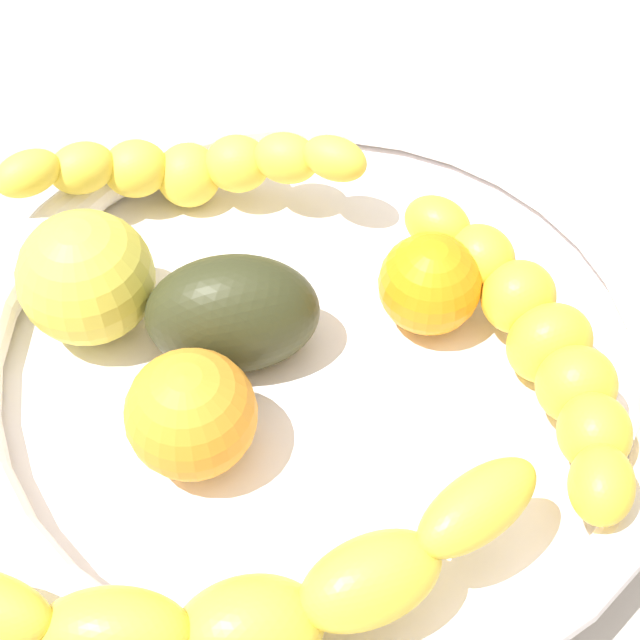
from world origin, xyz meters
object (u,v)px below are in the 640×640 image
(apple_yellow, at_px, (86,278))
(avocado_dark, at_px, (233,314))
(orange_mid_left, at_px, (430,284))
(banana_draped_left, at_px, (537,340))
(fruit_bowl, at_px, (320,355))
(orange_front, at_px, (191,414))
(banana_draped_right, at_px, (186,167))
(banana_arching_top, at_px, (244,600))

(apple_yellow, bearing_deg, avocado_dark, 38.25)
(orange_mid_left, bearing_deg, banana_draped_left, 14.81)
(fruit_bowl, distance_m, orange_mid_left, 0.07)
(orange_mid_left, distance_m, apple_yellow, 0.17)
(orange_front, bearing_deg, orange_mid_left, 87.10)
(banana_draped_right, xyz_separation_m, orange_front, (0.14, -0.09, -0.00))
(fruit_bowl, bearing_deg, avocado_dark, -135.83)
(orange_front, height_order, orange_mid_left, orange_front)
(banana_draped_right, relative_size, orange_mid_left, 3.28)
(banana_draped_right, relative_size, apple_yellow, 2.52)
(banana_draped_right, distance_m, orange_front, 0.16)
(apple_yellow, bearing_deg, orange_front, -1.25)
(orange_mid_left, bearing_deg, orange_front, -92.90)
(avocado_dark, distance_m, apple_yellow, 0.08)
(avocado_dark, bearing_deg, orange_mid_left, 63.50)
(banana_draped_left, height_order, banana_draped_right, banana_draped_right)
(fruit_bowl, distance_m, banana_arching_top, 0.15)
(fruit_bowl, xyz_separation_m, orange_front, (0.01, -0.08, 0.03))
(banana_arching_top, xyz_separation_m, avocado_dark, (-0.12, 0.08, -0.00))
(banana_draped_left, xyz_separation_m, orange_mid_left, (-0.06, -0.02, -0.00))
(orange_mid_left, distance_m, avocado_dark, 0.10)
(banana_draped_left, bearing_deg, banana_draped_right, -161.60)
(banana_draped_left, xyz_separation_m, banana_arching_top, (0.02, -0.19, 0.00))
(fruit_bowl, xyz_separation_m, banana_arching_top, (0.09, -0.11, 0.03))
(banana_draped_right, relative_size, avocado_dark, 2.00)
(banana_draped_left, bearing_deg, orange_front, -113.20)
(banana_draped_left, bearing_deg, banana_arching_top, -83.94)
(orange_front, distance_m, orange_mid_left, 0.14)
(fruit_bowl, bearing_deg, orange_front, -85.11)
(banana_draped_left, xyz_separation_m, apple_yellow, (-0.16, -0.15, 0.01))
(banana_arching_top, relative_size, avocado_dark, 2.76)
(fruit_bowl, bearing_deg, banana_arching_top, -50.14)
(banana_draped_right, height_order, banana_arching_top, same)
(apple_yellow, bearing_deg, banana_arching_top, -10.57)
(avocado_dark, bearing_deg, banana_arching_top, -33.17)
(orange_front, height_order, avocado_dark, same)
(fruit_bowl, relative_size, orange_mid_left, 6.87)
(banana_draped_right, xyz_separation_m, orange_mid_left, (0.14, 0.05, -0.00))
(orange_mid_left, relative_size, avocado_dark, 0.61)
(fruit_bowl, xyz_separation_m, banana_draped_right, (-0.13, 0.01, 0.03))
(banana_arching_top, height_order, orange_mid_left, banana_arching_top)
(banana_arching_top, xyz_separation_m, apple_yellow, (-0.18, 0.03, 0.00))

